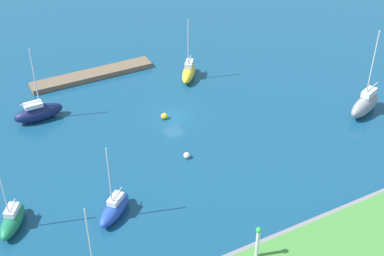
# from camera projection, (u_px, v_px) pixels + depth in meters

# --- Properties ---
(water) EXTENTS (160.00, 160.00, 0.00)m
(water) POSITION_uv_depth(u_px,v_px,m) (173.00, 117.00, 73.84)
(water) COLOR navy
(water) RESTS_ON ground
(pier_dock) EXTENTS (19.30, 3.00, 0.81)m
(pier_dock) POSITION_uv_depth(u_px,v_px,m) (93.00, 75.00, 83.20)
(pier_dock) COLOR brown
(pier_dock) RESTS_ON ground
(breakwater) EXTENTS (69.69, 3.17, 1.29)m
(breakwater) POSITION_uv_depth(u_px,v_px,m) (295.00, 243.00, 53.20)
(breakwater) COLOR gray
(breakwater) RESTS_ON ground
(harbor_beacon) EXTENTS (0.56, 0.56, 3.73)m
(harbor_beacon) POSITION_uv_depth(u_px,v_px,m) (258.00, 240.00, 49.78)
(harbor_beacon) COLOR silver
(harbor_beacon) RESTS_ON breakwater
(sailboat_yellow_center_basin) EXTENTS (5.10, 5.93, 9.93)m
(sailboat_yellow_center_basin) POSITION_uv_depth(u_px,v_px,m) (189.00, 72.00, 82.47)
(sailboat_yellow_center_basin) COLOR yellow
(sailboat_yellow_center_basin) RESTS_ON water
(sailboat_gray_along_channel) EXTENTS (7.28, 4.40, 12.63)m
(sailboat_gray_along_channel) POSITION_uv_depth(u_px,v_px,m) (365.00, 104.00, 73.81)
(sailboat_gray_along_channel) COLOR gray
(sailboat_gray_along_channel) RESTS_ON water
(sailboat_blue_far_north) EXTENTS (5.45, 5.00, 9.25)m
(sailboat_blue_far_north) POSITION_uv_depth(u_px,v_px,m) (114.00, 209.00, 56.91)
(sailboat_blue_far_north) COLOR #2347B2
(sailboat_blue_far_north) RESTS_ON water
(sailboat_navy_near_pier) EXTENTS (6.80, 2.49, 10.62)m
(sailboat_navy_near_pier) POSITION_uv_depth(u_px,v_px,m) (38.00, 112.00, 72.59)
(sailboat_navy_near_pier) COLOR #141E4C
(sailboat_navy_near_pier) RESTS_ON water
(sailboat_green_east_end) EXTENTS (4.44, 5.56, 10.11)m
(sailboat_green_east_end) POSITION_uv_depth(u_px,v_px,m) (12.00, 220.00, 55.48)
(sailboat_green_east_end) COLOR #19724C
(sailboat_green_east_end) RESTS_ON water
(mooring_buoy_white) EXTENTS (0.80, 0.80, 0.80)m
(mooring_buoy_white) POSITION_uv_depth(u_px,v_px,m) (187.00, 155.00, 65.78)
(mooring_buoy_white) COLOR white
(mooring_buoy_white) RESTS_ON water
(mooring_buoy_yellow) EXTENTS (0.89, 0.89, 0.89)m
(mooring_buoy_yellow) POSITION_uv_depth(u_px,v_px,m) (164.00, 116.00, 73.16)
(mooring_buoy_yellow) COLOR yellow
(mooring_buoy_yellow) RESTS_ON water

